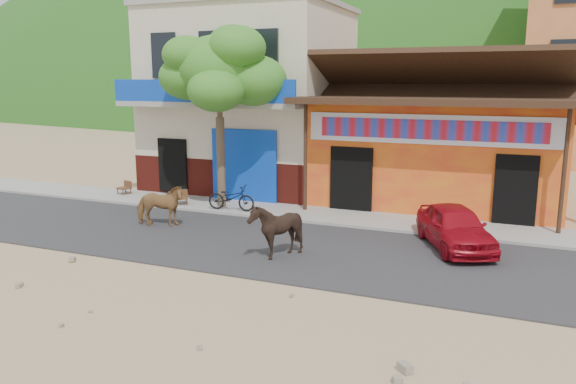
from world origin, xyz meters
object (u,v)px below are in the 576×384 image
at_px(cow_tan, 160,205).
at_px(cafe_chair_right, 181,191).
at_px(scooter, 231,198).
at_px(cow_dark, 276,230).
at_px(red_car, 455,227).
at_px(cafe_chair_left, 124,182).
at_px(tree, 220,117).

bearing_deg(cow_tan, cafe_chair_right, 0.36).
relative_size(scooter, cafe_chair_right, 1.73).
bearing_deg(cow_dark, scooter, -157.52).
height_order(cow_dark, red_car, cow_dark).
bearing_deg(cafe_chair_left, cow_tan, -22.94).
height_order(cow_dark, scooter, cow_dark).
distance_m(red_car, cafe_chair_right, 9.33).
xyz_separation_m(cow_dark, scooter, (-3.27, 3.77, -0.20)).
xyz_separation_m(tree, cafe_chair_right, (-1.40, -0.32, -2.53)).
height_order(red_car, cafe_chair_right, red_car).
bearing_deg(tree, red_car, -12.25).
bearing_deg(cow_tan, scooter, -44.65).
bearing_deg(scooter, cafe_chair_right, 81.84).
distance_m(tree, cafe_chair_left, 5.10).
distance_m(tree, cafe_chair_right, 2.91).
height_order(tree, cow_tan, tree).
distance_m(scooter, cafe_chair_left, 5.07).
height_order(red_car, cafe_chair_left, red_car).
relative_size(cow_dark, cafe_chair_right, 1.51).
height_order(tree, cafe_chair_left, tree).
relative_size(tree, cafe_chair_left, 6.63).
xyz_separation_m(red_car, cafe_chair_left, (-12.23, 2.09, -0.03)).
xyz_separation_m(cow_tan, cafe_chair_left, (-3.87, 3.18, -0.10)).
relative_size(cow_dark, red_car, 0.43).
bearing_deg(scooter, cow_tan, 149.46).
relative_size(cow_tan, cow_dark, 1.06).
distance_m(cow_tan, cafe_chair_right, 2.62).
relative_size(red_car, scooter, 2.05).
xyz_separation_m(cow_dark, cafe_chair_right, (-5.27, 3.89, -0.16)).
bearing_deg(tree, cafe_chair_left, 174.99).
distance_m(red_car, cafe_chair_left, 12.40).
relative_size(cow_tan, cafe_chair_right, 1.61).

